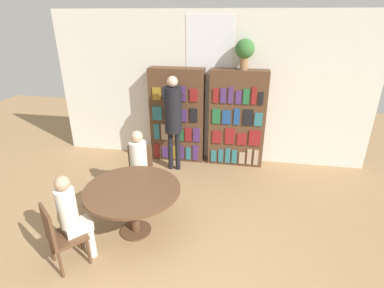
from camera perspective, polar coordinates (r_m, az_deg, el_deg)
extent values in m
cube|color=silver|center=(6.17, 3.16, 10.36)|extent=(6.40, 0.06, 3.00)
cube|color=white|center=(6.00, 3.30, 18.22)|extent=(0.90, 0.01, 1.10)
cube|color=brown|center=(6.23, -2.79, 5.46)|extent=(1.11, 0.32, 1.94)
cube|color=maroon|center=(6.46, -6.70, -1.21)|extent=(0.10, 0.02, 0.31)
cube|color=#4C2D6B|center=(6.43, -5.16, -1.59)|extent=(0.12, 0.02, 0.25)
cube|color=olive|center=(6.38, -3.81, -1.54)|extent=(0.13, 0.02, 0.29)
cube|color=#4C2D6B|center=(6.34, -2.17, -1.61)|extent=(0.13, 0.02, 0.30)
cube|color=#2D707A|center=(6.31, -0.72, -1.84)|extent=(0.10, 0.02, 0.27)
cube|color=#4C2D6B|center=(6.28, 0.66, -1.68)|extent=(0.11, 0.02, 0.34)
cube|color=#2D707A|center=(6.29, -6.76, 2.35)|extent=(0.12, 0.02, 0.33)
cube|color=tan|center=(6.24, -5.27, 2.29)|extent=(0.13, 0.02, 0.34)
cube|color=brown|center=(6.22, -3.85, 1.76)|extent=(0.11, 0.02, 0.23)
cube|color=#236638|center=(6.18, -2.24, 1.70)|extent=(0.14, 0.02, 0.24)
cube|color=maroon|center=(6.14, -0.74, 1.79)|extent=(0.14, 0.02, 0.29)
cube|color=#4C2D6B|center=(6.11, 0.84, 1.71)|extent=(0.14, 0.02, 0.29)
cube|color=#2D707A|center=(6.15, -6.63, 5.82)|extent=(0.20, 0.02, 0.29)
cube|color=navy|center=(6.08, -4.32, 5.81)|extent=(0.16, 0.02, 0.31)
cube|color=#4C2D6B|center=(6.03, -1.97, 5.46)|extent=(0.21, 0.02, 0.26)
cube|color=black|center=(5.98, 0.31, 5.46)|extent=(0.15, 0.02, 0.28)
cube|color=olive|center=(6.03, -6.75, 9.48)|extent=(0.17, 0.02, 0.25)
cube|color=navy|center=(5.97, -4.46, 9.51)|extent=(0.22, 0.02, 0.27)
cube|color=#4C2D6B|center=(5.91, -2.05, 9.54)|extent=(0.17, 0.02, 0.29)
cube|color=maroon|center=(5.87, 0.33, 9.25)|extent=(0.16, 0.02, 0.25)
cube|color=brown|center=(6.09, 8.58, 4.78)|extent=(1.11, 0.32, 1.94)
cube|color=#2D707A|center=(6.25, 4.13, -2.30)|extent=(0.11, 0.02, 0.25)
cube|color=#2D707A|center=(6.23, 5.49, -2.26)|extent=(0.10, 0.02, 0.28)
cube|color=#2D707A|center=(6.22, 6.81, -2.21)|extent=(0.10, 0.02, 0.32)
cube|color=#2D707A|center=(6.22, 8.06, -2.40)|extent=(0.10, 0.02, 0.29)
cube|color=tan|center=(6.23, 9.48, -2.67)|extent=(0.12, 0.02, 0.25)
cube|color=tan|center=(6.21, 10.84, -2.43)|extent=(0.09, 0.02, 0.33)
cube|color=tan|center=(6.22, 12.08, -2.53)|extent=(0.09, 0.02, 0.33)
cube|color=maroon|center=(6.07, 4.74, 1.32)|extent=(0.18, 0.02, 0.27)
cube|color=maroon|center=(6.04, 7.22, 1.46)|extent=(0.19, 0.02, 0.34)
cube|color=maroon|center=(6.06, 9.45, 0.90)|extent=(0.19, 0.02, 0.24)
cube|color=maroon|center=(6.05, 11.85, 1.09)|extent=(0.22, 0.02, 0.32)
cube|color=#236638|center=(5.92, 4.65, 5.30)|extent=(0.16, 0.02, 0.30)
cube|color=navy|center=(5.91, 6.58, 5.08)|extent=(0.17, 0.02, 0.28)
cube|color=navy|center=(5.90, 8.52, 5.15)|extent=(0.11, 0.02, 0.32)
cube|color=black|center=(5.90, 10.60, 4.98)|extent=(0.18, 0.02, 0.32)
cube|color=#2D707A|center=(5.91, 12.53, 4.58)|extent=(0.15, 0.02, 0.26)
cube|color=maroon|center=(5.81, 4.55, 9.17)|extent=(0.11, 0.02, 0.28)
cube|color=#4C2D6B|center=(5.80, 5.97, 9.13)|extent=(0.11, 0.02, 0.29)
cube|color=#4C2D6B|center=(5.78, 7.39, 9.17)|extent=(0.09, 0.02, 0.32)
cube|color=#4C2D6B|center=(5.79, 8.86, 8.76)|extent=(0.11, 0.02, 0.25)
cube|color=#236638|center=(5.78, 10.30, 8.87)|extent=(0.12, 0.02, 0.29)
cube|color=maroon|center=(5.78, 11.74, 8.95)|extent=(0.09, 0.02, 0.33)
cube|color=black|center=(5.80, 13.00, 8.42)|extent=(0.08, 0.02, 0.24)
cylinder|color=#997047|center=(5.83, 9.85, 14.91)|extent=(0.15, 0.15, 0.23)
sphere|color=#387033|center=(5.80, 10.03, 17.43)|extent=(0.36, 0.36, 0.36)
cylinder|color=brown|center=(4.59, -10.62, -15.87)|extent=(0.44, 0.44, 0.03)
cylinder|color=brown|center=(4.39, -10.96, -12.38)|extent=(0.12, 0.12, 0.66)
cylinder|color=brown|center=(4.19, -11.32, -8.50)|extent=(1.32, 1.32, 0.04)
cube|color=brown|center=(4.11, -22.65, -15.94)|extent=(0.56, 0.56, 0.04)
cube|color=brown|center=(3.94, -25.73, -13.95)|extent=(0.33, 0.29, 0.45)
cylinder|color=brown|center=(4.41, -20.77, -16.21)|extent=(0.04, 0.04, 0.39)
cylinder|color=brown|center=(4.15, -19.07, -18.76)|extent=(0.04, 0.04, 0.39)
cylinder|color=brown|center=(4.35, -25.13, -17.60)|extent=(0.04, 0.04, 0.39)
cylinder|color=brown|center=(4.10, -23.74, -20.30)|extent=(0.04, 0.04, 0.39)
cube|color=brown|center=(5.13, -9.81, -5.94)|extent=(0.48, 0.48, 0.04)
cube|color=brown|center=(5.18, -9.80, -2.60)|extent=(0.40, 0.13, 0.45)
cylinder|color=brown|center=(5.08, -7.90, -8.96)|extent=(0.04, 0.04, 0.39)
cylinder|color=brown|center=(5.12, -11.75, -8.98)|extent=(0.04, 0.04, 0.39)
cylinder|color=brown|center=(5.37, -7.66, -7.01)|extent=(0.04, 0.04, 0.39)
cylinder|color=brown|center=(5.40, -11.28, -7.05)|extent=(0.04, 0.04, 0.39)
cube|color=silver|center=(4.97, -10.03, -5.93)|extent=(0.34, 0.38, 0.12)
cylinder|color=silver|center=(4.90, -10.19, -2.31)|extent=(0.28, 0.28, 0.50)
sphere|color=tan|center=(4.76, -10.48, 1.42)|extent=(0.19, 0.19, 0.19)
cylinder|color=silver|center=(5.01, -9.06, -9.28)|extent=(0.10, 0.10, 0.43)
cylinder|color=silver|center=(5.02, -10.81, -9.29)|extent=(0.10, 0.10, 0.43)
cube|color=silver|center=(4.09, -20.93, -14.45)|extent=(0.38, 0.39, 0.12)
cylinder|color=silver|center=(3.90, -22.70, -11.19)|extent=(0.23, 0.23, 0.50)
sphere|color=tan|center=(3.73, -23.51, -6.89)|extent=(0.18, 0.18, 0.18)
cylinder|color=silver|center=(4.33, -19.24, -16.43)|extent=(0.10, 0.10, 0.43)
cylinder|color=silver|center=(4.24, -18.60, -17.35)|extent=(0.10, 0.10, 0.43)
cylinder|color=black|center=(5.99, -4.12, -1.21)|extent=(0.10, 0.10, 0.81)
cylinder|color=black|center=(5.95, -2.73, -1.31)|extent=(0.10, 0.10, 0.81)
cylinder|color=black|center=(5.67, -3.63, 6.46)|extent=(0.33, 0.33, 0.87)
sphere|color=#DBB293|center=(5.54, -3.77, 11.78)|extent=(0.20, 0.20, 0.20)
cylinder|color=black|center=(5.86, -2.08, 9.26)|extent=(0.07, 0.30, 0.07)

